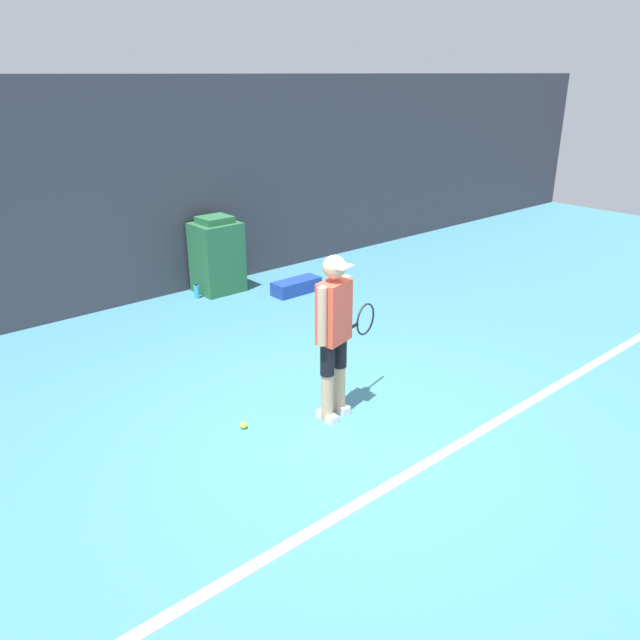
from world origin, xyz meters
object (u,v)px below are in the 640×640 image
(equipment_bag, at_px, (296,286))
(water_bottle, at_px, (197,292))
(tennis_player, at_px, (335,330))
(tennis_ball, at_px, (244,425))
(covered_chair, at_px, (217,256))

(equipment_bag, bearing_deg, water_bottle, 148.14)
(tennis_player, relative_size, tennis_ball, 24.51)
(covered_chair, bearing_deg, tennis_ball, -119.34)
(tennis_player, distance_m, tennis_ball, 1.28)
(covered_chair, distance_m, equipment_bag, 1.32)
(tennis_player, relative_size, covered_chair, 1.41)
(tennis_ball, bearing_deg, covered_chair, 60.66)
(tennis_player, distance_m, equipment_bag, 3.87)
(equipment_bag, distance_m, water_bottle, 1.53)
(equipment_bag, relative_size, water_bottle, 3.52)
(tennis_player, xyz_separation_m, water_bottle, (0.78, 3.96, -0.82))
(tennis_ball, distance_m, covered_chair, 4.23)
(tennis_player, height_order, tennis_ball, tennis_player)
(tennis_player, bearing_deg, tennis_ball, 141.12)
(covered_chair, xyz_separation_m, water_bottle, (-0.44, -0.08, -0.46))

